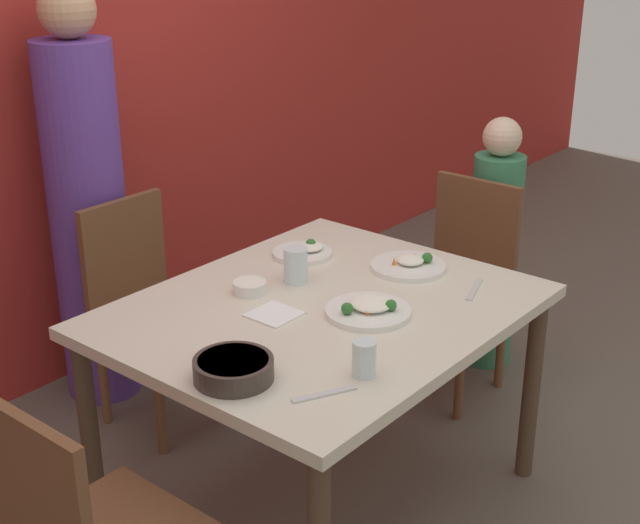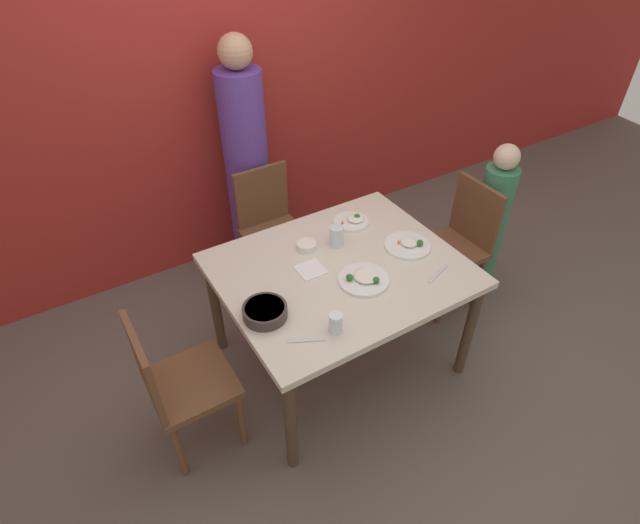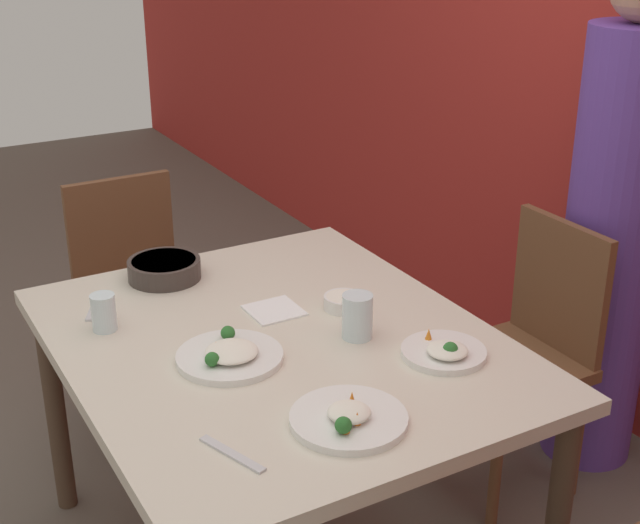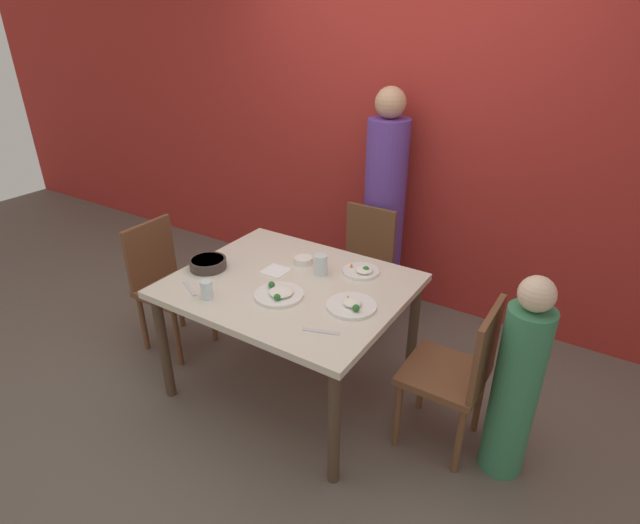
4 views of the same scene
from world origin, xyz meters
name	(u,v)px [view 4 (image 4 of 4)]	position (x,y,z in m)	size (l,w,h in m)	color
ground_plane	(293,385)	(0.00, 0.00, 0.00)	(10.00, 10.00, 0.00)	#60564C
wall_back	(403,127)	(0.00, 1.43, 1.35)	(10.00, 0.06, 2.70)	#A82823
dining_table	(290,294)	(0.00, 0.00, 0.66)	(1.28, 1.06, 0.74)	beige
chair_adult_spot	(362,264)	(0.01, 0.87, 0.48)	(0.40, 0.40, 0.88)	brown
chair_child_spot	(457,371)	(0.98, 0.07, 0.48)	(0.40, 0.40, 0.88)	brown
chair_empty_left	(166,281)	(-0.98, -0.07, 0.48)	(0.40, 0.40, 0.88)	brown
person_adult	(384,211)	(0.01, 1.19, 0.78)	(0.30, 0.30, 1.66)	#5B3893
person_child	(516,386)	(1.26, 0.07, 0.52)	(0.21, 0.21, 1.10)	#387F56
bowl_curry	(208,263)	(-0.51, -0.12, 0.77)	(0.22, 0.22, 0.06)	#3D332D
plate_rice_adult	(279,294)	(0.04, -0.15, 0.75)	(0.27, 0.27, 0.05)	white
plate_rice_child	(362,271)	(0.29, 0.32, 0.75)	(0.21, 0.21, 0.06)	white
plate_noodles	(352,305)	(0.43, -0.04, 0.75)	(0.26, 0.26, 0.06)	white
bowl_rice_small	(303,260)	(-0.07, 0.24, 0.76)	(0.11, 0.11, 0.04)	white
glass_water_tall	(207,290)	(-0.27, -0.37, 0.79)	(0.07, 0.07, 0.10)	silver
glass_water_short	(321,264)	(0.09, 0.18, 0.80)	(0.08, 0.08, 0.12)	silver
napkin_folded	(276,271)	(-0.15, 0.07, 0.74)	(0.14, 0.14, 0.01)	white
fork_steel	(190,289)	(-0.42, -0.36, 0.74)	(0.17, 0.10, 0.01)	silver
spoon_steel	(321,331)	(0.41, -0.31, 0.74)	(0.18, 0.08, 0.01)	silver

